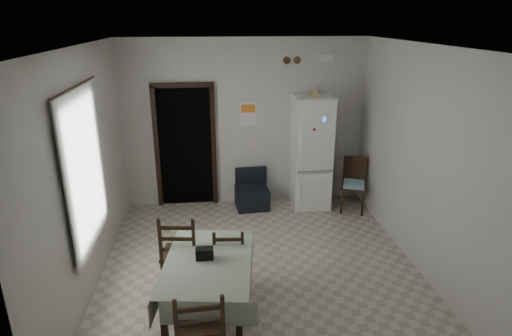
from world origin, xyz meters
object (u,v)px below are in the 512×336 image
at_px(dining_table, 209,289).
at_px(fridge, 311,153).
at_px(corner_chair, 354,186).
at_px(dining_chair_near_head, 200,334).
at_px(dining_chair_far_right, 229,259).
at_px(navy_seat, 252,190).
at_px(dining_chair_far_left, 181,252).

bearing_deg(dining_table, fridge, 65.44).
distance_m(corner_chair, dining_table, 3.56).
relative_size(corner_chair, dining_chair_near_head, 0.89).
distance_m(fridge, dining_chair_far_right, 2.90).
height_order(navy_seat, corner_chair, corner_chair).
xyz_separation_m(fridge, corner_chair, (0.69, -0.33, -0.52)).
distance_m(dining_table, dining_chair_near_head, 0.91).
bearing_deg(dining_chair_far_left, navy_seat, -107.43).
relative_size(navy_seat, dining_chair_near_head, 0.64).
bearing_deg(navy_seat, dining_chair_far_right, -106.96).
relative_size(dining_table, dining_chair_near_head, 1.34).
distance_m(dining_table, dining_chair_far_right, 0.55).
relative_size(fridge, corner_chair, 2.10).
xyz_separation_m(dining_chair_far_left, dining_chair_near_head, (0.25, -1.45, -0.00)).
bearing_deg(dining_chair_far_left, corner_chair, -137.01).
xyz_separation_m(navy_seat, dining_chair_far_right, (-0.51, -2.39, 0.10)).
bearing_deg(dining_chair_far_right, navy_seat, -97.85).
bearing_deg(dining_chair_near_head, navy_seat, -105.43).
height_order(fridge, dining_chair_near_head, fridge).
xyz_separation_m(fridge, dining_chair_near_head, (-1.86, -3.77, -0.46)).
bearing_deg(dining_chair_far_right, fridge, -118.61).
relative_size(corner_chair, dining_chair_far_left, 0.89).
xyz_separation_m(navy_seat, dining_table, (-0.75, -2.88, 0.03)).
bearing_deg(dining_chair_far_left, dining_chair_far_right, -179.59).
xyz_separation_m(dining_table, dining_chair_near_head, (-0.08, -0.89, 0.16)).
distance_m(navy_seat, dining_chair_near_head, 3.87).
xyz_separation_m(corner_chair, dining_chair_far_left, (-2.81, -1.99, 0.06)).
bearing_deg(dining_chair_far_right, corner_chair, -133.03).
relative_size(fridge, dining_chair_far_right, 2.24).
bearing_deg(dining_table, corner_chair, 53.13).
height_order(navy_seat, dining_chair_far_right, dining_chair_far_right).
bearing_deg(navy_seat, corner_chair, -15.66).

